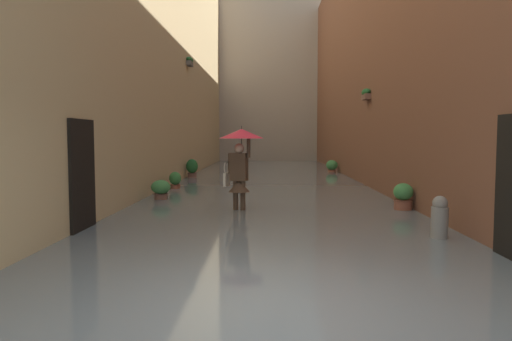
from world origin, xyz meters
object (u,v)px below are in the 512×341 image
person_wading (240,153)px  potted_plant_mid_right (175,182)px  potted_plant_near_left (332,167)px  potted_plant_near_right (161,191)px  potted_plant_far_right (192,169)px  potted_plant_far_left (403,199)px  mooring_bollard (440,222)px

person_wading → potted_plant_mid_right: size_ratio=2.95×
person_wading → potted_plant_near_left: person_wading is taller
person_wading → potted_plant_mid_right: bearing=-62.1°
potted_plant_near_right → potted_plant_far_right: 6.75m
potted_plant_mid_right → potted_plant_far_right: bearing=-88.8°
potted_plant_far_left → mooring_bollard: size_ratio=0.89×
potted_plant_mid_right → mooring_bollard: 9.64m
potted_plant_far_left → potted_plant_near_right: bearing=-15.9°
potted_plant_mid_right → mooring_bollard: mooring_bollard is taller
potted_plant_near_left → potted_plant_far_left: bearing=90.4°
potted_plant_far_left → potted_plant_mid_right: bearing=-35.4°
potted_plant_far_left → potted_plant_far_right: bearing=-53.4°
potted_plant_mid_right → potted_plant_far_left: bearing=144.6°
potted_plant_near_right → potted_plant_far_right: potted_plant_far_right is taller
potted_plant_near_left → mooring_bollard: size_ratio=0.84×
potted_plant_mid_right → potted_plant_far_right: 4.06m
potted_plant_far_left → potted_plant_near_left: 11.91m
person_wading → potted_plant_far_left: bearing=-177.9°
potted_plant_near_left → potted_plant_far_right: 7.10m
potted_plant_near_right → person_wading: bearing=140.6°
potted_plant_near_right → potted_plant_near_left: bearing=-120.6°
potted_plant_mid_right → potted_plant_near_left: bearing=-129.4°
person_wading → mooring_bollard: person_wading is taller
potted_plant_far_left → mooring_bollard: (0.27, 3.16, 0.03)m
potted_plant_far_right → potted_plant_mid_right: bearing=91.2°
potted_plant_near_left → potted_plant_far_right: size_ratio=0.79×
potted_plant_near_right → potted_plant_far_left: bearing=164.1°
potted_plant_near_right → mooring_bollard: mooring_bollard is taller
potted_plant_near_right → mooring_bollard: size_ratio=0.78×
mooring_bollard → potted_plant_far_right: bearing=-62.6°
person_wading → potted_plant_mid_right: 5.29m
person_wading → potted_plant_near_left: 12.66m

